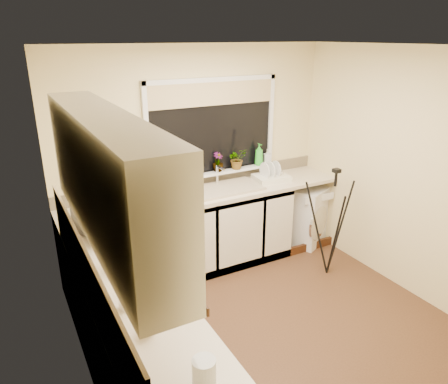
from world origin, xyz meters
TOP-DOWN VIEW (x-y plane):
  - floor at (0.00, 0.00)m, footprint 3.20×3.20m
  - ceiling at (0.00, 0.00)m, footprint 3.20×3.20m
  - wall_back at (0.00, 1.50)m, footprint 3.20×0.00m
  - wall_front at (0.00, -1.50)m, footprint 3.20×0.00m
  - wall_left at (-1.60, 0.00)m, footprint 0.00×3.00m
  - wall_right at (1.60, 0.00)m, footprint 0.00×3.00m
  - base_cabinet_back at (-0.33, 1.20)m, footprint 2.55×0.60m
  - base_cabinet_left at (-1.30, -0.30)m, footprint 0.54×2.40m
  - worktop_back at (0.00, 1.20)m, footprint 3.20×0.60m
  - worktop_left at (-1.30, -0.30)m, footprint 0.60×2.40m
  - upper_cabinet at (-1.44, -0.45)m, footprint 0.28×1.90m
  - splashback_left at (-1.59, -0.30)m, footprint 0.02×2.40m
  - splashback_back at (0.00, 1.49)m, footprint 3.20×0.02m
  - window_glass at (0.20, 1.49)m, footprint 1.50×0.02m
  - window_blind at (0.20, 1.46)m, footprint 1.50×0.02m
  - windowsill at (0.20, 1.43)m, footprint 1.60×0.14m
  - sink at (0.20, 1.20)m, footprint 0.82×0.46m
  - faucet at (0.20, 1.38)m, footprint 0.03×0.03m
  - washing_machine at (1.35, 1.18)m, footprint 0.69×0.68m
  - laptop at (-0.40, 1.17)m, footprint 0.45×0.43m
  - kettle at (-1.25, 0.07)m, footprint 0.14×0.14m
  - dish_rack at (0.85, 1.23)m, footprint 0.43×0.34m
  - tripod at (1.09, 0.41)m, footprint 0.68×0.68m
  - glass_jug at (-1.24, -1.24)m, footprint 0.12×0.12m
  - steel_jar at (-1.40, -0.42)m, footprint 0.08×0.08m
  - microwave at (-1.25, 0.72)m, footprint 0.48×0.56m
  - plant_a at (-0.31, 1.43)m, footprint 0.13×0.10m
  - plant_b at (-0.05, 1.40)m, footprint 0.17×0.15m
  - plant_c at (0.24, 1.42)m, footprint 0.16×0.16m
  - plant_d at (0.48, 1.40)m, footprint 0.22×0.19m
  - soap_bottle_green at (0.78, 1.41)m, footprint 0.11×0.11m
  - soap_bottle_clear at (0.90, 1.40)m, footprint 0.10×0.10m
  - cup_back at (0.96, 1.24)m, footprint 0.16×0.16m
  - cup_left at (-1.33, -0.70)m, footprint 0.11×0.11m

SIDE VIEW (x-z plane):
  - floor at x=0.00m, z-range 0.00..0.00m
  - washing_machine at x=1.35m, z-range 0.00..0.75m
  - base_cabinet_back at x=-0.33m, z-range 0.00..0.86m
  - base_cabinet_left at x=-1.30m, z-range 0.00..0.86m
  - tripod at x=1.09m, z-range 0.00..1.23m
  - worktop_back at x=0.00m, z-range 0.86..0.90m
  - worktop_left at x=-1.30m, z-range 0.86..0.90m
  - sink at x=0.20m, z-range 0.90..0.93m
  - dish_rack at x=0.85m, z-range 0.90..0.96m
  - cup_back at x=0.96m, z-range 0.90..0.99m
  - cup_left at x=-1.33m, z-range 0.90..0.99m
  - steel_jar at x=-1.40m, z-range 0.90..1.01m
  - laptop at x=-0.40m, z-range 0.84..1.10m
  - splashback_back at x=0.00m, z-range 0.90..1.04m
  - glass_jug at x=-1.24m, z-range 0.90..1.07m
  - kettle at x=-1.25m, z-range 0.90..1.08m
  - faucet at x=0.20m, z-range 0.90..1.14m
  - microwave at x=-1.25m, z-range 0.90..1.16m
  - windowsill at x=0.20m, z-range 1.02..1.05m
  - splashback_left at x=-1.59m, z-range 0.90..1.35m
  - soap_bottle_clear at x=0.90m, z-range 1.05..1.23m
  - plant_a at x=-0.31m, z-range 1.05..1.26m
  - plant_c at x=0.24m, z-range 1.05..1.27m
  - plant_d at x=0.48m, z-range 1.05..1.29m
  - plant_b at x=-0.05m, z-range 1.05..1.30m
  - soap_bottle_green at x=0.78m, z-range 1.05..1.31m
  - wall_back at x=0.00m, z-range -0.38..2.83m
  - wall_front at x=0.00m, z-range -0.38..2.83m
  - wall_left at x=-1.60m, z-range -0.27..2.73m
  - wall_right at x=1.60m, z-range -0.27..2.73m
  - window_glass at x=0.20m, z-range 1.05..2.05m
  - upper_cabinet at x=-1.44m, z-range 1.45..2.15m
  - window_blind at x=0.20m, z-range 1.80..2.05m
  - ceiling at x=0.00m, z-range 2.45..2.45m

